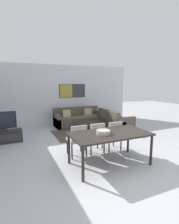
{
  "coord_description": "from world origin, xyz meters",
  "views": [
    {
      "loc": [
        -2.18,
        -2.72,
        1.94
      ],
      "look_at": [
        0.28,
        2.67,
        0.95
      ],
      "focal_mm": 28.0,
      "sensor_mm": 36.0,
      "label": 1
    }
  ],
  "objects_px": {
    "television": "(0,122)",
    "coffee_table": "(90,125)",
    "dining_chair_left": "(77,138)",
    "sofa_side": "(114,122)",
    "dining_chair_right": "(113,134)",
    "dining_table": "(110,136)",
    "fruit_bowl": "(103,132)",
    "tv_console": "(2,137)",
    "dining_chair_centre": "(96,136)",
    "sofa_main": "(78,119)"
  },
  "relations": [
    {
      "from": "television",
      "to": "coffee_table",
      "type": "bearing_deg",
      "value": -0.42
    },
    {
      "from": "dining_chair_left",
      "to": "television",
      "type": "bearing_deg",
      "value": 133.22
    },
    {
      "from": "coffee_table",
      "to": "dining_chair_left",
      "type": "relative_size",
      "value": 1.23
    },
    {
      "from": "sofa_side",
      "to": "dining_chair_right",
      "type": "relative_size",
      "value": 1.81
    },
    {
      "from": "television",
      "to": "sofa_side",
      "type": "relative_size",
      "value": 0.61
    },
    {
      "from": "television",
      "to": "dining_table",
      "type": "distance_m",
      "value": 3.66
    },
    {
      "from": "coffee_table",
      "to": "dining_chair_right",
      "type": "bearing_deg",
      "value": -95.92
    },
    {
      "from": "fruit_bowl",
      "to": "coffee_table",
      "type": "bearing_deg",
      "value": 71.11
    },
    {
      "from": "dining_chair_left",
      "to": "fruit_bowl",
      "type": "height_order",
      "value": "same"
    },
    {
      "from": "tv_console",
      "to": "television",
      "type": "height_order",
      "value": "television"
    },
    {
      "from": "dining_chair_centre",
      "to": "dining_chair_right",
      "type": "bearing_deg",
      "value": -3.09
    },
    {
      "from": "coffee_table",
      "to": "fruit_bowl",
      "type": "distance_m",
      "value": 2.93
    },
    {
      "from": "tv_console",
      "to": "fruit_bowl",
      "type": "height_order",
      "value": "fruit_bowl"
    },
    {
      "from": "dining_chair_left",
      "to": "sofa_side",
      "type": "bearing_deg",
      "value": 40.65
    },
    {
      "from": "dining_chair_left",
      "to": "dining_chair_centre",
      "type": "xyz_separation_m",
      "value": [
        0.54,
        0.01,
        0.0
      ]
    },
    {
      "from": "dining_chair_left",
      "to": "dining_chair_right",
      "type": "bearing_deg",
      "value": -0.94
    },
    {
      "from": "dining_table",
      "to": "dining_chair_centre",
      "type": "relative_size",
      "value": 2.16
    },
    {
      "from": "television",
      "to": "sofa_main",
      "type": "bearing_deg",
      "value": 22.6
    },
    {
      "from": "dining_table",
      "to": "dining_chair_left",
      "type": "height_order",
      "value": "dining_chair_left"
    },
    {
      "from": "fruit_bowl",
      "to": "dining_table",
      "type": "bearing_deg",
      "value": 0.2
    },
    {
      "from": "sofa_side",
      "to": "television",
      "type": "bearing_deg",
      "value": 91.76
    },
    {
      "from": "sofa_side",
      "to": "dining_table",
      "type": "distance_m",
      "value": 3.5
    },
    {
      "from": "dining_chair_centre",
      "to": "fruit_bowl",
      "type": "relative_size",
      "value": 2.74
    },
    {
      "from": "television",
      "to": "dining_chair_centre",
      "type": "height_order",
      "value": "television"
    },
    {
      "from": "dining_chair_right",
      "to": "sofa_main",
      "type": "bearing_deg",
      "value": 86.46
    },
    {
      "from": "sofa_side",
      "to": "dining_chair_centre",
      "type": "distance_m",
      "value": 2.89
    },
    {
      "from": "sofa_main",
      "to": "coffee_table",
      "type": "relative_size",
      "value": 2.07
    },
    {
      "from": "fruit_bowl",
      "to": "tv_console",
      "type": "bearing_deg",
      "value": 129.25
    },
    {
      "from": "television",
      "to": "sofa_side",
      "type": "bearing_deg",
      "value": 1.76
    },
    {
      "from": "sofa_main",
      "to": "tv_console",
      "type": "bearing_deg",
      "value": -157.39
    },
    {
      "from": "dining_chair_left",
      "to": "dining_chair_right",
      "type": "distance_m",
      "value": 1.08
    },
    {
      "from": "dining_chair_left",
      "to": "dining_table",
      "type": "bearing_deg",
      "value": -53.84
    },
    {
      "from": "television",
      "to": "dining_chair_centre",
      "type": "relative_size",
      "value": 1.1
    },
    {
      "from": "sofa_main",
      "to": "fruit_bowl",
      "type": "distance_m",
      "value": 4.2
    },
    {
      "from": "dining_chair_left",
      "to": "fruit_bowl",
      "type": "bearing_deg",
      "value": -64.14
    },
    {
      "from": "dining_table",
      "to": "dining_chair_centre",
      "type": "bearing_deg",
      "value": 90.0
    },
    {
      "from": "tv_console",
      "to": "coffee_table",
      "type": "relative_size",
      "value": 1.17
    },
    {
      "from": "dining_chair_right",
      "to": "fruit_bowl",
      "type": "relative_size",
      "value": 2.74
    },
    {
      "from": "tv_console",
      "to": "coffee_table",
      "type": "xyz_separation_m",
      "value": [
        3.17,
        -0.02,
        0.07
      ]
    },
    {
      "from": "tv_console",
      "to": "dining_chair_centre",
      "type": "relative_size",
      "value": 1.45
    },
    {
      "from": "television",
      "to": "fruit_bowl",
      "type": "bearing_deg",
      "value": -50.76
    },
    {
      "from": "tv_console",
      "to": "sofa_main",
      "type": "height_order",
      "value": "sofa_main"
    },
    {
      "from": "dining_table",
      "to": "fruit_bowl",
      "type": "bearing_deg",
      "value": -179.8
    },
    {
      "from": "dining_chair_left",
      "to": "coffee_table",
      "type": "bearing_deg",
      "value": 56.89
    },
    {
      "from": "tv_console",
      "to": "television",
      "type": "relative_size",
      "value": 1.32
    },
    {
      "from": "dining_chair_right",
      "to": "tv_console",
      "type": "bearing_deg",
      "value": 145.75
    },
    {
      "from": "sofa_main",
      "to": "dining_chair_right",
      "type": "relative_size",
      "value": 2.56
    },
    {
      "from": "coffee_table",
      "to": "dining_chair_left",
      "type": "xyz_separation_m",
      "value": [
        -1.29,
        -1.98,
        0.22
      ]
    },
    {
      "from": "dining_chair_right",
      "to": "television",
      "type": "bearing_deg",
      "value": 145.74
    },
    {
      "from": "dining_chair_left",
      "to": "dining_chair_centre",
      "type": "distance_m",
      "value": 0.54
    }
  ]
}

